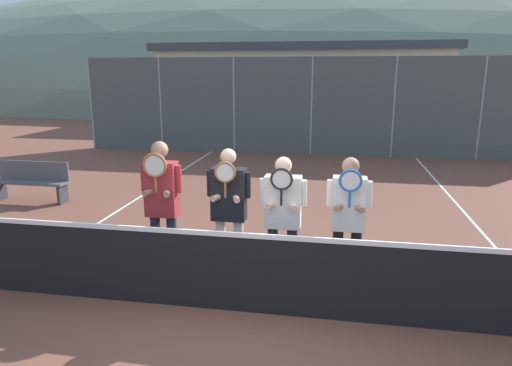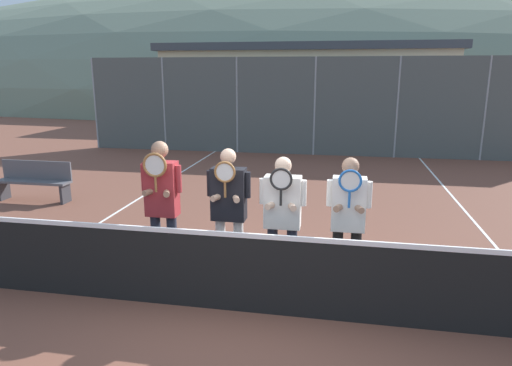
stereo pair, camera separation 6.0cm
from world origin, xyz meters
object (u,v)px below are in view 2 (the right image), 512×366
player_center_left (229,206)px  player_rightmost (348,216)px  car_center (431,121)px  car_left_of_center (309,118)px  player_leftmost (162,200)px  player_center_right (282,213)px  bench_courtside (35,180)px  car_far_left (195,117)px

player_center_left → player_rightmost: (1.50, -0.05, -0.03)m
player_center_left → car_center: size_ratio=0.44×
car_left_of_center → car_center: 4.63m
player_center_left → player_rightmost: bearing=-1.7°
player_leftmost → car_center: bearing=66.8°
player_leftmost → player_center_left: 0.86m
player_center_left → player_center_right: size_ratio=1.04×
player_center_left → car_left_of_center: (0.08, 12.71, -0.10)m
player_center_left → bench_courtside: (-5.03, 3.01, -0.58)m
player_leftmost → player_rightmost: bearing=1.6°
player_center_left → player_center_right: 0.71m
player_center_left → player_rightmost: player_center_left is taller
player_center_left → bench_courtside: 5.89m
car_far_left → car_left_of_center: size_ratio=1.00×
player_center_right → player_rightmost: 0.80m
player_center_left → car_center: player_center_left is taller
player_leftmost → player_center_right: size_ratio=1.09×
car_far_left → car_left_of_center: bearing=-0.9°
player_rightmost → player_center_right: bearing=-177.9°
car_far_left → bench_courtside: car_far_left is taller
player_rightmost → car_left_of_center: bearing=96.3°
car_left_of_center → bench_courtside: size_ratio=2.61×
car_center → bench_courtside: size_ratio=2.48×
car_left_of_center → car_center: bearing=2.0°
player_center_right → bench_courtside: bearing=151.7°
player_center_right → car_left_of_center: (-0.62, 12.78, -0.07)m
player_leftmost → car_far_left: (-3.78, 12.89, -0.23)m
player_center_left → player_rightmost: size_ratio=1.03×
player_rightmost → car_far_left: size_ratio=0.41×
player_center_right → car_left_of_center: size_ratio=0.40×
player_leftmost → player_center_right: player_leftmost is taller
player_center_left → car_center: (4.71, 12.87, -0.15)m
car_far_left → player_center_left: bearing=-70.1°
player_center_right → player_center_left: bearing=174.0°
player_leftmost → player_rightmost: 2.36m
player_center_right → player_rightmost: player_rightmost is taller
car_far_left → player_center_right: bearing=-67.5°
player_leftmost → player_center_right: 1.56m
player_leftmost → car_far_left: bearing=106.3°
bench_courtside → car_far_left: bearing=87.7°
player_leftmost → car_left_of_center: size_ratio=0.44×
player_rightmost → bench_courtside: (-6.53, 3.05, -0.55)m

